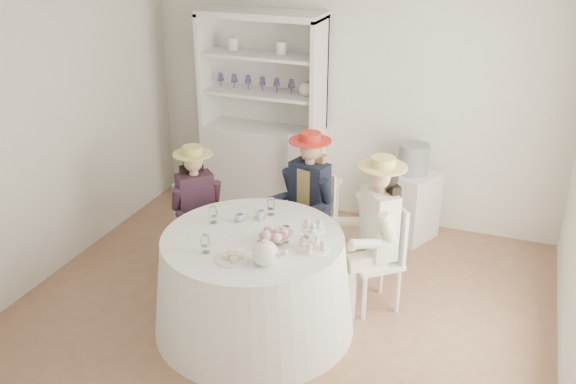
% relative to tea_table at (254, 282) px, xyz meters
% --- Properties ---
extents(ground, '(4.50, 4.50, 0.00)m').
position_rel_tea_table_xyz_m(ground, '(0.13, 0.35, -0.41)').
color(ground, '#875C43').
rests_on(ground, ground).
extents(wall_back, '(4.50, 0.00, 4.50)m').
position_rel_tea_table_xyz_m(wall_back, '(0.13, 2.35, 0.94)').
color(wall_back, silver).
rests_on(wall_back, ground).
extents(wall_front, '(4.50, 0.00, 4.50)m').
position_rel_tea_table_xyz_m(wall_front, '(0.13, -1.65, 0.94)').
color(wall_front, silver).
rests_on(wall_front, ground).
extents(wall_left, '(0.00, 4.50, 4.50)m').
position_rel_tea_table_xyz_m(wall_left, '(-2.12, 0.35, 0.94)').
color(wall_left, silver).
rests_on(wall_left, ground).
extents(tea_table, '(1.65, 1.65, 0.83)m').
position_rel_tea_table_xyz_m(tea_table, '(0.00, 0.00, 0.00)').
color(tea_table, white).
rests_on(tea_table, ground).
extents(hutch, '(1.48, 0.92, 2.23)m').
position_rel_tea_table_xyz_m(hutch, '(-0.79, 2.12, 0.38)').
color(hutch, silver).
rests_on(hutch, ground).
extents(side_table, '(0.62, 0.62, 0.72)m').
position_rel_tea_table_xyz_m(side_table, '(0.88, 2.03, -0.05)').
color(side_table, silver).
rests_on(side_table, ground).
extents(hatbox, '(0.39, 0.39, 0.30)m').
position_rel_tea_table_xyz_m(hatbox, '(0.88, 2.03, 0.46)').
color(hatbox, black).
rests_on(hatbox, side_table).
extents(guest_left, '(0.53, 0.53, 1.25)m').
position_rel_tea_table_xyz_m(guest_left, '(-0.84, 0.63, 0.29)').
color(guest_left, silver).
rests_on(guest_left, ground).
extents(guest_mid, '(0.51, 0.55, 1.36)m').
position_rel_tea_table_xyz_m(guest_mid, '(0.10, 1.05, 0.36)').
color(guest_mid, silver).
rests_on(guest_mid, ground).
extents(guest_right, '(0.60, 0.58, 1.39)m').
position_rel_tea_table_xyz_m(guest_right, '(0.85, 0.62, 0.37)').
color(guest_right, silver).
rests_on(guest_right, ground).
extents(spare_chair, '(0.52, 0.52, 1.06)m').
position_rel_tea_table_xyz_m(spare_chair, '(-0.14, 1.84, 0.16)').
color(spare_chair, silver).
rests_on(spare_chair, ground).
extents(teacup_a, '(0.09, 0.09, 0.06)m').
position_rel_tea_table_xyz_m(teacup_a, '(-0.21, 0.20, 0.45)').
color(teacup_a, white).
rests_on(teacup_a, tea_table).
extents(teacup_b, '(0.09, 0.09, 0.07)m').
position_rel_tea_table_xyz_m(teacup_b, '(-0.07, 0.30, 0.45)').
color(teacup_b, white).
rests_on(teacup_b, tea_table).
extents(teacup_c, '(0.10, 0.10, 0.07)m').
position_rel_tea_table_xyz_m(teacup_c, '(0.23, 0.12, 0.45)').
color(teacup_c, white).
rests_on(teacup_c, tea_table).
extents(flower_bowl, '(0.27, 0.27, 0.06)m').
position_rel_tea_table_xyz_m(flower_bowl, '(0.21, 0.01, 0.45)').
color(flower_bowl, white).
rests_on(flower_bowl, tea_table).
extents(flower_arrangement, '(0.17, 0.17, 0.06)m').
position_rel_tea_table_xyz_m(flower_arrangement, '(0.20, -0.06, 0.50)').
color(flower_arrangement, '#D1687F').
rests_on(flower_arrangement, tea_table).
extents(table_teapot, '(0.27, 0.19, 0.21)m').
position_rel_tea_table_xyz_m(table_teapot, '(0.25, -0.34, 0.51)').
color(table_teapot, white).
rests_on(table_teapot, tea_table).
extents(sandwich_plate, '(0.25, 0.25, 0.06)m').
position_rel_tea_table_xyz_m(sandwich_plate, '(0.00, -0.37, 0.43)').
color(sandwich_plate, white).
rests_on(sandwich_plate, tea_table).
extents(cupcake_stand, '(0.25, 0.25, 0.23)m').
position_rel_tea_table_xyz_m(cupcake_stand, '(0.50, -0.01, 0.50)').
color(cupcake_stand, white).
rests_on(cupcake_stand, tea_table).
extents(stemware_set, '(0.87, 0.84, 0.15)m').
position_rel_tea_table_xyz_m(stemware_set, '(0.00, 0.00, 0.49)').
color(stemware_set, white).
rests_on(stemware_set, tea_table).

